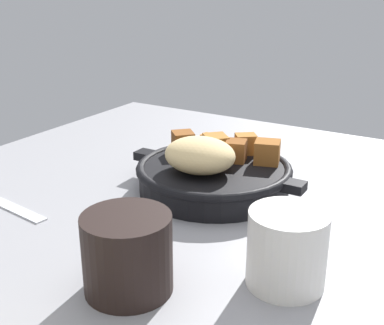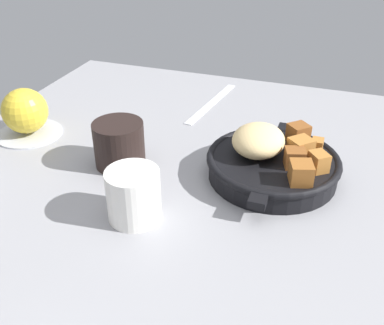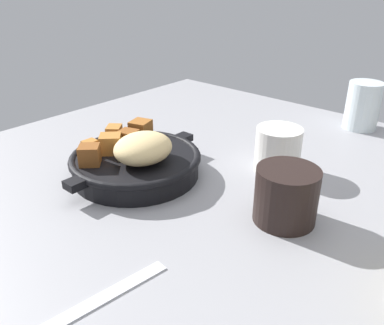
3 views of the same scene
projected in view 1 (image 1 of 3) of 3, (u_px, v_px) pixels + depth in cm
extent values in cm
cube|color=gray|center=(212.00, 240.00, 58.29)|extent=(91.44, 91.07, 2.40)
cylinder|color=black|center=(214.00, 178.00, 68.29)|extent=(19.99, 19.99, 3.48)
torus|color=black|center=(214.00, 168.00, 67.78)|extent=(20.79, 20.79, 1.20)
cube|color=black|center=(146.00, 155.00, 73.29)|extent=(2.64, 2.40, 1.20)
cube|color=black|center=(294.00, 187.00, 62.44)|extent=(2.64, 2.40, 1.20)
ellipsoid|color=#DBBC7F|center=(200.00, 155.00, 65.06)|extent=(9.34, 8.12, 4.49)
cube|color=brown|center=(236.00, 151.00, 69.10)|extent=(3.39, 3.52, 2.86)
cube|color=#A86B2D|center=(216.00, 146.00, 71.03)|extent=(4.44, 4.43, 2.99)
cube|color=#935623|center=(265.00, 152.00, 68.47)|extent=(4.03, 3.92, 3.09)
cube|color=brown|center=(183.00, 142.00, 72.51)|extent=(4.14, 4.14, 3.00)
cube|color=#A86B2D|center=(246.00, 144.00, 71.97)|extent=(3.64, 3.55, 2.82)
cube|color=#A86B2D|center=(209.00, 142.00, 74.14)|extent=(2.20, 1.83, 2.15)
cylinder|color=silver|center=(287.00, 249.00, 46.83)|extent=(7.37, 7.37, 7.36)
cylinder|color=black|center=(127.00, 253.00, 45.96)|extent=(8.20, 8.20, 7.46)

